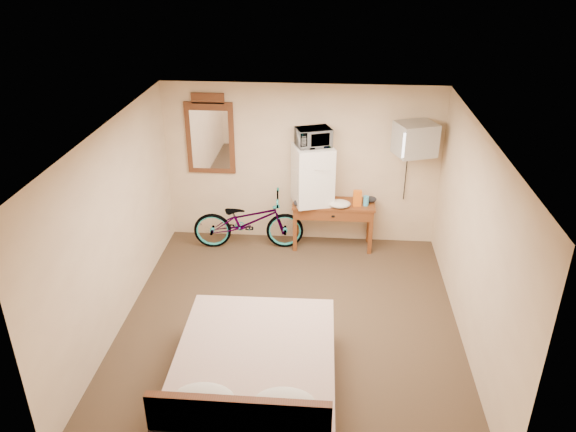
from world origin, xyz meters
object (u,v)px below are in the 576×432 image
object	(u,v)px
desk	(333,211)
crt_television	(415,139)
mini_fridge	(313,175)
wall_mirror	(210,135)
bed	(254,380)
bicycle	(248,221)
blue_cup	(366,201)
microwave	(313,137)

from	to	relation	value
desk	crt_television	bearing A→B (deg)	0.91
mini_fridge	desk	bearing A→B (deg)	-5.02
desk	wall_mirror	distance (m)	2.20
bed	bicycle	bearing A→B (deg)	99.03
mini_fridge	wall_mirror	size ratio (longest dim) A/B	0.72
mini_fridge	blue_cup	distance (m)	0.90
crt_television	bed	size ratio (longest dim) A/B	0.31
crt_television	bicycle	xyz separation A→B (m)	(-2.42, -0.11, -1.35)
mini_fridge	bed	size ratio (longest dim) A/B	0.41
crt_television	bed	xyz separation A→B (m)	(-1.90, -3.39, -1.51)
mini_fridge	bicycle	size ratio (longest dim) A/B	0.53
microwave	crt_television	bearing A→B (deg)	-21.19
microwave	bicycle	size ratio (longest dim) A/B	0.29
mini_fridge	wall_mirror	xyz separation A→B (m)	(-1.57, 0.24, 0.49)
microwave	crt_television	world-z (taller)	crt_television
blue_cup	bed	world-z (taller)	bed
blue_cup	wall_mirror	world-z (taller)	wall_mirror
wall_mirror	bicycle	distance (m)	1.43
mini_fridge	bed	bearing A→B (deg)	-97.55
microwave	blue_cup	distance (m)	1.26
desk	crt_television	distance (m)	1.63
mini_fridge	bicycle	xyz separation A→B (m)	(-0.97, -0.12, -0.75)
desk	crt_television	size ratio (longest dim) A/B	1.84
bed	crt_television	bearing A→B (deg)	60.69
blue_cup	crt_television	world-z (taller)	crt_television
wall_mirror	bicycle	bearing A→B (deg)	-31.03
blue_cup	wall_mirror	bearing A→B (deg)	173.06
blue_cup	bed	xyz separation A→B (m)	(-1.26, -3.35, -0.53)
blue_cup	microwave	bearing A→B (deg)	176.55
crt_television	mini_fridge	bearing A→B (deg)	179.57
bicycle	desk	bearing A→B (deg)	-90.74
wall_mirror	bed	size ratio (longest dim) A/B	0.57
desk	mini_fridge	distance (m)	0.67
desk	mini_fridge	size ratio (longest dim) A/B	1.39
mini_fridge	microwave	bearing A→B (deg)	56.23
desk	blue_cup	world-z (taller)	blue_cup
microwave	bicycle	distance (m)	1.66
crt_television	blue_cup	bearing A→B (deg)	-176.62
microwave	bicycle	world-z (taller)	microwave
desk	microwave	distance (m)	1.21
wall_mirror	bicycle	size ratio (longest dim) A/B	0.73
blue_cup	bed	distance (m)	3.62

